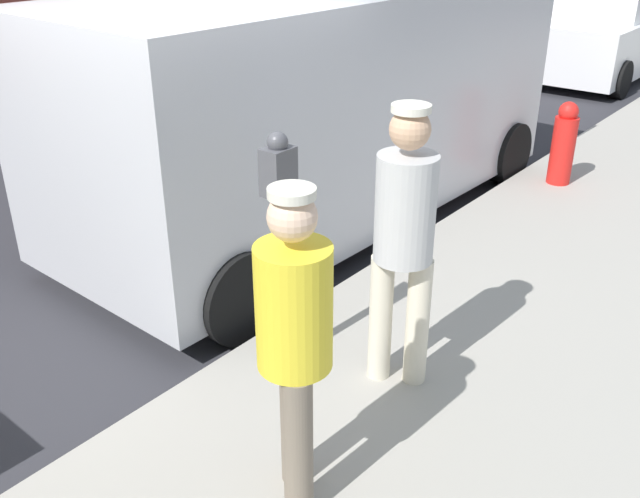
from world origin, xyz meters
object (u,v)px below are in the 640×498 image
parking_meter_near (279,214)px  pedestrian_in_yellow (294,336)px  fire_hydrant (563,144)px  parked_sedan_ahead (604,32)px  parked_van (322,101)px  pedestrian_in_gray (404,233)px

parking_meter_near → pedestrian_in_yellow: pedestrian_in_yellow is taller
pedestrian_in_yellow → fire_hydrant: pedestrian_in_yellow is taller
pedestrian_in_yellow → parked_sedan_ahead: pedestrian_in_yellow is taller
parked_sedan_ahead → parked_van: bearing=-88.9°
pedestrian_in_yellow → parked_sedan_ahead: (-2.45, 11.32, -0.33)m
pedestrian_in_gray → parked_sedan_ahead: (-2.30, 10.21, -0.38)m
parking_meter_near → pedestrian_in_gray: pedestrian_in_gray is taller
pedestrian_in_yellow → parked_van: parked_van is taller
parked_van → parking_meter_near: bearing=-56.5°
pedestrian_in_gray → parked_sedan_ahead: pedestrian_in_gray is taller
parking_meter_near → parked_sedan_ahead: (-1.65, 10.53, -0.43)m
parking_meter_near → pedestrian_in_gray: size_ratio=0.89×
parked_van → fire_hydrant: (1.60, 1.98, -0.59)m
pedestrian_in_yellow → parked_sedan_ahead: size_ratio=0.37×
parking_meter_near → fire_hydrant: size_ratio=1.77×
pedestrian_in_gray → parked_van: parked_van is taller
pedestrian_in_gray → fire_hydrant: (-0.54, 3.93, -0.56)m
parked_sedan_ahead → fire_hydrant: 6.53m
parking_meter_near → parked_van: parked_van is taller
pedestrian_in_yellow → parking_meter_near: bearing=135.1°
pedestrian_in_yellow → parked_sedan_ahead: bearing=102.2°
pedestrian_in_yellow → fire_hydrant: bearing=97.8°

